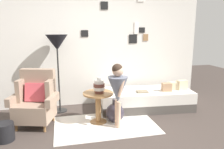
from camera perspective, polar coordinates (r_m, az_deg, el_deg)
name	(u,v)px	position (r m, az deg, el deg)	size (l,w,h in m)	color
ground_plane	(117,144)	(3.42, 1.26, -17.49)	(12.00, 12.00, 0.00)	#423833
gallery_wall	(95,46)	(4.91, -4.39, 7.43)	(4.80, 0.12, 2.60)	silver
rug	(106,125)	(4.01, -1.68, -12.82)	(1.76, 1.10, 0.01)	silver
armchair	(36,100)	(4.12, -19.00, -6.32)	(0.86, 0.74, 0.97)	olive
daybed	(145,99)	(4.77, 8.60, -6.32)	(1.96, 0.96, 0.40)	#4C4742
pillow_head	(182,85)	(4.91, 17.57, -2.59)	(0.20, 0.12, 0.20)	beige
pillow_mid	(173,86)	(4.86, 15.51, -2.81)	(0.18, 0.12, 0.17)	beige
pillow_back	(167,87)	(4.71, 13.87, -3.16)	(0.19, 0.12, 0.17)	tan
side_table	(98,101)	(3.98, -3.57, -6.92)	(0.54, 0.54, 0.56)	#9E7042
vase_striped	(99,86)	(3.87, -3.35, -3.07)	(0.20, 0.20, 0.29)	brown
floor_lamp	(57,45)	(4.46, -13.96, 7.31)	(0.42, 0.42, 1.55)	black
person_child	(118,87)	(3.70, 1.50, -3.36)	(0.34, 0.34, 1.11)	#D8AD8E
book_on_daybed	(142,92)	(4.55, 7.78, -4.37)	(0.22, 0.16, 0.03)	gray
demijohn_near	(115,112)	(4.09, 0.77, -9.73)	(0.34, 0.34, 0.42)	#332D38
magazine_basket	(5,132)	(3.82, -25.91, -13.16)	(0.28, 0.28, 0.28)	black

